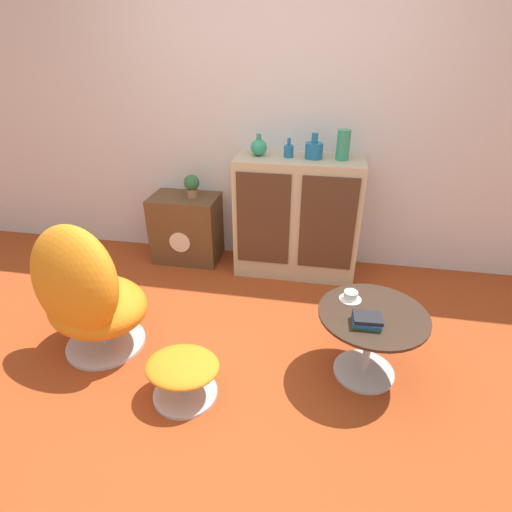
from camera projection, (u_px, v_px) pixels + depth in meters
name	position (u px, v px, depth m)	size (l,w,h in m)	color
ground_plane	(229.00, 377.00, 2.47)	(12.00, 12.00, 0.00)	#9E3D19
wall_back	(272.00, 113.00, 3.28)	(6.40, 0.06, 2.60)	silver
sideboard	(297.00, 217.00, 3.39)	(1.02, 0.46, 1.01)	tan
tv_console	(187.00, 228.00, 3.68)	(0.60, 0.40, 0.61)	brown
egg_chair	(86.00, 295.00, 2.47)	(0.82, 0.78, 0.94)	#B7B7BC
ottoman	(183.00, 371.00, 2.26)	(0.42, 0.38, 0.27)	#B7B7BC
coffee_table	(370.00, 332.00, 2.35)	(0.63, 0.63, 0.46)	#B7B7BC
vase_leftmost	(259.00, 147.00, 3.17)	(0.13, 0.13, 0.17)	#2D8E6B
vase_inner_left	(289.00, 151.00, 3.14)	(0.08, 0.08, 0.15)	#196699
vase_inner_right	(314.00, 150.00, 3.10)	(0.14, 0.14, 0.19)	#196699
vase_rightmost	(343.00, 145.00, 3.04)	(0.10, 0.10, 0.23)	#2D8E6B
potted_plant	(192.00, 185.00, 3.46)	(0.13, 0.13, 0.20)	#996B4C
teacup	(351.00, 296.00, 2.39)	(0.13, 0.13, 0.06)	white
book_stack	(367.00, 320.00, 2.18)	(0.16, 0.13, 0.06)	#237038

